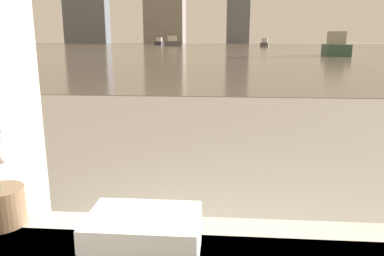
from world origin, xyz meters
name	(u,v)px	position (x,y,z in m)	size (l,w,h in m)	color
potted_orchid	(0,198)	(-0.61, 0.94, 0.58)	(0.15, 0.15, 0.36)	#8C6B4C
towel_stack	(144,236)	(-0.13, 0.80, 0.56)	(0.29, 0.20, 0.12)	white
harbor_water	(222,47)	(0.00, 62.00, 0.01)	(180.00, 110.00, 0.01)	gray
harbor_boat_0	(336,47)	(7.82, 26.94, 0.58)	(2.11, 4.47, 1.61)	#335647
harbor_boat_1	(159,42)	(-13.86, 83.39, 0.56)	(1.45, 4.20, 1.57)	#2D2D33
harbor_boat_2	(265,44)	(6.77, 62.19, 0.48)	(1.78, 3.74, 1.35)	#4C4C51
harbor_boat_3	(172,42)	(-8.88, 67.57, 0.63)	(3.55, 4.92, 1.76)	#4C4C51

